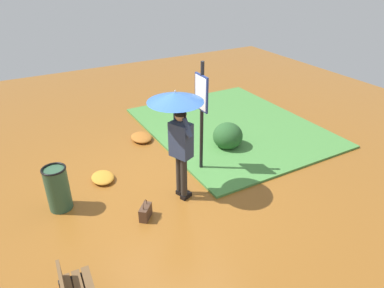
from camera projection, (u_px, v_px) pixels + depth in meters
ground_plane at (168, 191)px, 6.67m from camera, size 18.00×18.00×0.00m
grass_verge at (231, 127)px, 9.16m from camera, size 4.80×4.00×0.05m
person_with_umbrella at (178, 119)px, 5.88m from camera, size 0.96×0.96×2.04m
info_sign_post at (201, 105)px, 6.69m from camera, size 0.44×0.07×2.30m
handbag at (145, 212)px, 5.94m from camera, size 0.32×0.31×0.37m
trash_bin at (58, 188)px, 6.05m from camera, size 0.42×0.42×0.83m
shrub_cluster at (227, 136)px, 8.10m from camera, size 0.76×0.69×0.62m
leaf_pile_near_person at (103, 178)px, 6.99m from camera, size 0.55×0.44×0.12m
leaf_pile_by_bench at (141, 137)px, 8.52m from camera, size 0.61×0.49×0.13m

